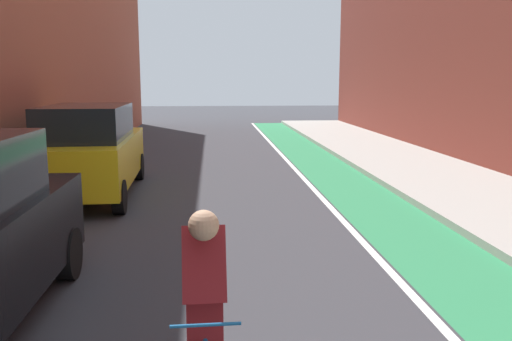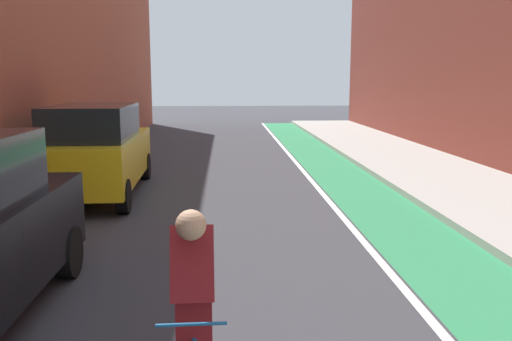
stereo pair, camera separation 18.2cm
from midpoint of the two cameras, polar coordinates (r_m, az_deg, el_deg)
ground_plane at (r=10.53m, az=-2.74°, el=-4.25°), size 84.02×84.02×0.00m
bike_lane_paint at (r=12.87m, az=10.96°, el=-1.85°), size 1.60×38.19×0.00m
lane_divider_stripe at (r=12.68m, az=7.02°, el=-1.92°), size 0.12×38.19×0.00m
sidewalk_right at (r=13.68m, az=21.14°, el=-1.36°), size 3.38×38.19×0.14m
parked_suv_yellow_cab at (r=12.22m, az=-16.18°, el=2.17°), size 2.02×4.76×1.98m
cyclist_mid at (r=4.24m, az=-5.37°, el=-13.63°), size 0.48×1.72×1.62m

